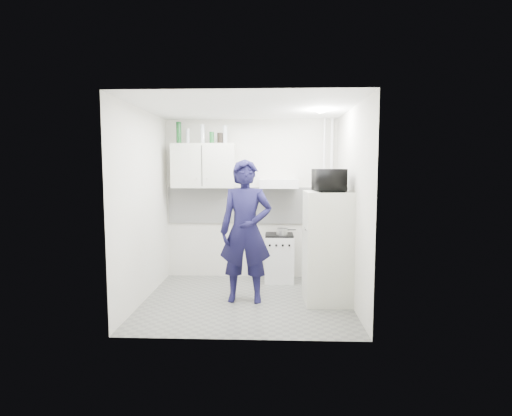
{
  "coord_description": "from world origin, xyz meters",
  "views": [
    {
      "loc": [
        0.34,
        -5.31,
        1.81
      ],
      "look_at": [
        0.12,
        0.3,
        1.25
      ],
      "focal_mm": 28.0,
      "sensor_mm": 36.0,
      "label": 1
    }
  ],
  "objects": [
    {
      "name": "pipe_a",
      "position": [
        1.3,
        1.17,
        1.3
      ],
      "size": [
        0.05,
        0.05,
        2.6
      ],
      "primitive_type": "cylinder",
      "color": "white",
      "rests_on": "floor"
    },
    {
      "name": "stove_top",
      "position": [
        0.46,
        1.0,
        0.75
      ],
      "size": [
        0.44,
        0.44,
        0.03
      ],
      "primitive_type": "cube",
      "color": "black",
      "rests_on": "stove"
    },
    {
      "name": "backsplash",
      "position": [
        0.0,
        1.24,
        1.2
      ],
      "size": [
        2.74,
        0.03,
        0.6
      ],
      "primitive_type": "cube",
      "color": "white",
      "rests_on": "wall_back"
    },
    {
      "name": "pipe_b",
      "position": [
        1.18,
        1.17,
        1.3
      ],
      "size": [
        0.04,
        0.04,
        2.6
      ],
      "primitive_type": "cylinder",
      "color": "white",
      "rests_on": "floor"
    },
    {
      "name": "bottle_d",
      "position": [
        -0.76,
        1.07,
        2.35
      ],
      "size": [
        0.07,
        0.07,
        0.3
      ],
      "primitive_type": "cylinder",
      "color": "#B2B7BC",
      "rests_on": "upper_cabinet"
    },
    {
      "name": "bottle_e",
      "position": [
        -0.4,
        1.07,
        2.34
      ],
      "size": [
        0.07,
        0.07,
        0.28
      ],
      "primitive_type": "cylinder",
      "color": "#B2B7BC",
      "rests_on": "upper_cabinet"
    },
    {
      "name": "fridge",
      "position": [
        1.1,
        0.01,
        0.75
      ],
      "size": [
        0.64,
        0.64,
        1.5
      ],
      "primitive_type": "cube",
      "rotation": [
        0.0,
        0.0,
        0.04
      ],
      "color": "beige",
      "rests_on": "floor"
    },
    {
      "name": "bottle_b",
      "position": [
        -1.0,
        1.07,
        2.32
      ],
      "size": [
        0.06,
        0.06,
        0.23
      ],
      "primitive_type": "cylinder",
      "color": "#B2B7BC",
      "rests_on": "upper_cabinet"
    },
    {
      "name": "bottle_a",
      "position": [
        -1.14,
        1.07,
        2.37
      ],
      "size": [
        0.08,
        0.08,
        0.34
      ],
      "primitive_type": "cylinder",
      "color": "#144C1E",
      "rests_on": "upper_cabinet"
    },
    {
      "name": "ceiling_spot_fixture",
      "position": [
        1.0,
        0.2,
        2.57
      ],
      "size": [
        0.1,
        0.1,
        0.02
      ],
      "primitive_type": "cylinder",
      "color": "white",
      "rests_on": "ceiling"
    },
    {
      "name": "person",
      "position": [
        -0.01,
        0.01,
        0.96
      ],
      "size": [
        0.72,
        0.48,
        1.93
      ],
      "primitive_type": "imported",
      "rotation": [
        0.0,
        0.0,
        -0.03
      ],
      "color": "black",
      "rests_on": "floor"
    },
    {
      "name": "upper_cabinet",
      "position": [
        -0.75,
        1.07,
        1.85
      ],
      "size": [
        1.0,
        0.35,
        0.7
      ],
      "primitive_type": "cube",
      "color": "beige",
      "rests_on": "wall_back"
    },
    {
      "name": "range_hood",
      "position": [
        0.45,
        1.0,
        1.57
      ],
      "size": [
        0.6,
        0.5,
        0.14
      ],
      "primitive_type": "cube",
      "color": "white",
      "rests_on": "wall_back"
    },
    {
      "name": "canister_b",
      "position": [
        -0.48,
        1.07,
        2.29
      ],
      "size": [
        0.09,
        0.09,
        0.17
      ],
      "primitive_type": "cylinder",
      "color": "black",
      "rests_on": "upper_cabinet"
    },
    {
      "name": "ceiling",
      "position": [
        0.0,
        0.0,
        2.6
      ],
      "size": [
        2.8,
        2.8,
        0.0
      ],
      "primitive_type": "plane",
      "color": "white",
      "rests_on": "wall_back"
    },
    {
      "name": "wall_left",
      "position": [
        -1.4,
        0.0,
        1.3
      ],
      "size": [
        0.0,
        2.6,
        2.6
      ],
      "primitive_type": "plane",
      "rotation": [
        1.57,
        0.0,
        1.57
      ],
      "color": "beige",
      "rests_on": "floor"
    },
    {
      "name": "saucepan",
      "position": [
        0.5,
        0.94,
        0.81
      ],
      "size": [
        0.18,
        0.18,
        0.1
      ],
      "primitive_type": "cylinder",
      "color": "silver",
      "rests_on": "stove_top"
    },
    {
      "name": "wall_right",
      "position": [
        1.4,
        0.0,
        1.3
      ],
      "size": [
        0.0,
        2.6,
        2.6
      ],
      "primitive_type": "plane",
      "rotation": [
        1.57,
        0.0,
        -1.57
      ],
      "color": "beige",
      "rests_on": "floor"
    },
    {
      "name": "wall_back",
      "position": [
        0.0,
        1.25,
        1.3
      ],
      "size": [
        2.8,
        0.0,
        2.8
      ],
      "primitive_type": "plane",
      "rotation": [
        1.57,
        0.0,
        0.0
      ],
      "color": "beige",
      "rests_on": "floor"
    },
    {
      "name": "microwave",
      "position": [
        1.1,
        0.01,
        1.65
      ],
      "size": [
        0.57,
        0.42,
        0.3
      ],
      "primitive_type": "imported",
      "rotation": [
        0.0,
        0.0,
        1.67
      ],
      "color": "black",
      "rests_on": "fridge"
    },
    {
      "name": "stove",
      "position": [
        0.46,
        1.0,
        0.37
      ],
      "size": [
        0.46,
        0.46,
        0.74
      ],
      "primitive_type": "cube",
      "color": "white",
      "rests_on": "floor"
    },
    {
      "name": "canister_a",
      "position": [
        -0.62,
        1.07,
        2.29
      ],
      "size": [
        0.07,
        0.07,
        0.19
      ],
      "primitive_type": "cylinder",
      "color": "#144C1E",
      "rests_on": "upper_cabinet"
    },
    {
      "name": "floor",
      "position": [
        0.0,
        0.0,
        0.0
      ],
      "size": [
        2.8,
        2.8,
        0.0
      ],
      "primitive_type": "plane",
      "color": "slate",
      "rests_on": "ground"
    }
  ]
}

